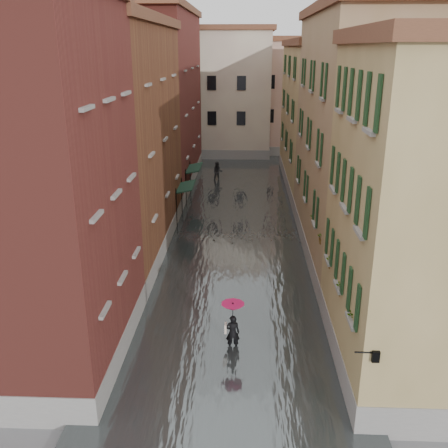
# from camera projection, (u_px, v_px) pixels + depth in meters

# --- Properties ---
(ground) EXTENTS (120.00, 120.00, 0.00)m
(ground) POSITION_uv_depth(u_px,v_px,m) (231.00, 331.00, 21.20)
(ground) COLOR #5E5E61
(ground) RESTS_ON ground
(floodwater) EXTENTS (10.00, 60.00, 0.20)m
(floodwater) POSITION_uv_depth(u_px,v_px,m) (237.00, 226.00, 33.40)
(floodwater) COLOR #444A4B
(floodwater) RESTS_ON ground
(building_left_near) EXTENTS (6.00, 8.00, 13.00)m
(building_left_near) POSITION_uv_depth(u_px,v_px,m) (30.00, 195.00, 17.43)
(building_left_near) COLOR maroon
(building_left_near) RESTS_ON ground
(building_left_mid) EXTENTS (6.00, 14.00, 12.50)m
(building_left_mid) POSITION_uv_depth(u_px,v_px,m) (111.00, 145.00, 27.87)
(building_left_mid) COLOR brown
(building_left_mid) RESTS_ON ground
(building_left_far) EXTENTS (6.00, 16.00, 14.00)m
(building_left_far) POSITION_uv_depth(u_px,v_px,m) (157.00, 103.00, 41.74)
(building_left_far) COLOR maroon
(building_left_far) RESTS_ON ground
(building_right_near) EXTENTS (6.00, 8.00, 11.50)m
(building_right_near) POSITION_uv_depth(u_px,v_px,m) (433.00, 221.00, 17.10)
(building_right_near) COLOR olive
(building_right_near) RESTS_ON ground
(building_right_mid) EXTENTS (6.00, 14.00, 13.00)m
(building_right_mid) POSITION_uv_depth(u_px,v_px,m) (364.00, 142.00, 27.21)
(building_right_mid) COLOR #97795B
(building_right_mid) RESTS_ON ground
(building_right_far) EXTENTS (6.00, 16.00, 11.50)m
(building_right_far) POSITION_uv_depth(u_px,v_px,m) (324.00, 119.00, 41.58)
(building_right_far) COLOR olive
(building_right_far) RESTS_ON ground
(building_end_cream) EXTENTS (12.00, 9.00, 13.00)m
(building_end_cream) POSITION_uv_depth(u_px,v_px,m) (215.00, 94.00, 54.92)
(building_end_cream) COLOR beige
(building_end_cream) RESTS_ON ground
(building_end_pink) EXTENTS (10.00, 9.00, 12.00)m
(building_end_pink) POSITION_uv_depth(u_px,v_px,m) (295.00, 98.00, 56.60)
(building_end_pink) COLOR tan
(building_end_pink) RESTS_ON ground
(awning_near) EXTENTS (1.09, 2.81, 2.80)m
(awning_near) POSITION_uv_depth(u_px,v_px,m) (186.00, 188.00, 33.58)
(awning_near) COLOR #163224
(awning_near) RESTS_ON ground
(awning_far) EXTENTS (1.09, 3.09, 2.80)m
(awning_far) POSITION_uv_depth(u_px,v_px,m) (194.00, 169.00, 38.74)
(awning_far) COLOR #163224
(awning_far) RESTS_ON ground
(wall_lantern) EXTENTS (0.71, 0.22, 0.35)m
(wall_lantern) POSITION_uv_depth(u_px,v_px,m) (375.00, 355.00, 14.36)
(wall_lantern) COLOR black
(wall_lantern) RESTS_ON ground
(window_planters) EXTENTS (0.59, 10.70, 0.84)m
(window_planters) POSITION_uv_depth(u_px,v_px,m) (332.00, 252.00, 20.30)
(window_planters) COLOR brown
(window_planters) RESTS_ON ground
(pedestrian_main) EXTENTS (0.92, 0.92, 2.06)m
(pedestrian_main) POSITION_uv_depth(u_px,v_px,m) (233.00, 322.00, 19.48)
(pedestrian_main) COLOR black
(pedestrian_main) RESTS_ON ground
(pedestrian_far) EXTENTS (0.96, 0.79, 1.84)m
(pedestrian_far) POSITION_uv_depth(u_px,v_px,m) (218.00, 172.00, 44.31)
(pedestrian_far) COLOR black
(pedestrian_far) RESTS_ON ground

